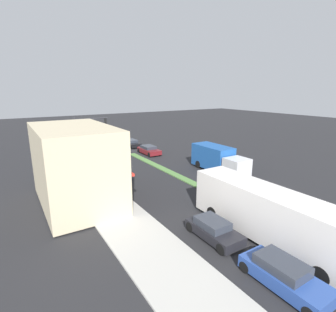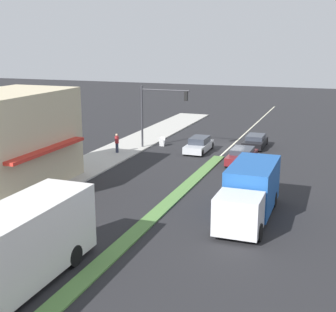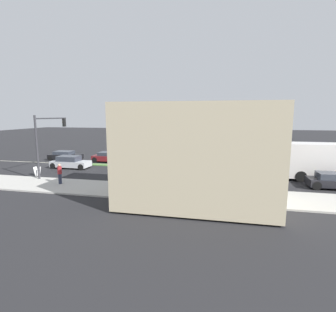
{
  "view_description": "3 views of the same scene",
  "coord_description": "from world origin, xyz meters",
  "px_view_note": "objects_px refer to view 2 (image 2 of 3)",
  "views": [
    {
      "loc": [
        15.39,
        38.62,
        9.21
      ],
      "look_at": [
        -0.54,
        13.22,
        1.61
      ],
      "focal_mm": 28.0,
      "sensor_mm": 36.0,
      "label": 1
    },
    {
      "loc": [
        -9.33,
        41.78,
        9.6
      ],
      "look_at": [
        1.76,
        11.81,
        1.75
      ],
      "focal_mm": 50.0,
      "sensor_mm": 36.0,
      "label": 2
    },
    {
      "loc": [
        27.31,
        19.04,
        5.75
      ],
      "look_at": [
        1.18,
        13.34,
        1.52
      ],
      "focal_mm": 28.0,
      "sensor_mm": 36.0,
      "label": 3
    }
  ],
  "objects_px": {
    "warning_aframe_sign": "(162,142)",
    "sedan_silver": "(199,145)",
    "pedestrian": "(117,143)",
    "traffic_signal_main": "(157,107)",
    "suv_black": "(255,141)",
    "sedan_maroon": "(242,156)",
    "delivery_truck": "(250,192)"
  },
  "relations": [
    {
      "from": "traffic_signal_main",
      "to": "delivery_truck",
      "type": "xyz_separation_m",
      "value": [
        -11.12,
        13.96,
        -2.43
      ]
    },
    {
      "from": "pedestrian",
      "to": "traffic_signal_main",
      "type": "bearing_deg",
      "value": -131.68
    },
    {
      "from": "pedestrian",
      "to": "delivery_truck",
      "type": "relative_size",
      "value": 0.22
    },
    {
      "from": "sedan_silver",
      "to": "sedan_maroon",
      "type": "xyz_separation_m",
      "value": [
        -4.4,
        2.64,
        -0.03
      ]
    },
    {
      "from": "warning_aframe_sign",
      "to": "suv_black",
      "type": "distance_m",
      "value": 8.7
    },
    {
      "from": "sedan_silver",
      "to": "traffic_signal_main",
      "type": "bearing_deg",
      "value": 4.58
    },
    {
      "from": "warning_aframe_sign",
      "to": "sedan_maroon",
      "type": "height_order",
      "value": "sedan_maroon"
    },
    {
      "from": "suv_black",
      "to": "sedan_silver",
      "type": "bearing_deg",
      "value": 38.88
    },
    {
      "from": "delivery_truck",
      "to": "suv_black",
      "type": "bearing_deg",
      "value": -81.07
    },
    {
      "from": "pedestrian",
      "to": "sedan_maroon",
      "type": "distance_m",
      "value": 10.94
    },
    {
      "from": "pedestrian",
      "to": "delivery_truck",
      "type": "height_order",
      "value": "delivery_truck"
    },
    {
      "from": "suv_black",
      "to": "sedan_silver",
      "type": "distance_m",
      "value": 5.65
    },
    {
      "from": "warning_aframe_sign",
      "to": "delivery_truck",
      "type": "bearing_deg",
      "value": 126.05
    },
    {
      "from": "traffic_signal_main",
      "to": "sedan_silver",
      "type": "bearing_deg",
      "value": -175.42
    },
    {
      "from": "warning_aframe_sign",
      "to": "traffic_signal_main",
      "type": "bearing_deg",
      "value": 89.74
    },
    {
      "from": "sedan_maroon",
      "to": "suv_black",
      "type": "bearing_deg",
      "value": -90.0
    },
    {
      "from": "traffic_signal_main",
      "to": "sedan_silver",
      "type": "distance_m",
      "value": 5.12
    },
    {
      "from": "pedestrian",
      "to": "sedan_silver",
      "type": "bearing_deg",
      "value": -153.66
    },
    {
      "from": "warning_aframe_sign",
      "to": "sedan_silver",
      "type": "xyz_separation_m",
      "value": [
        -3.92,
        1.0,
        0.2
      ]
    },
    {
      "from": "warning_aframe_sign",
      "to": "delivery_truck",
      "type": "xyz_separation_m",
      "value": [
        -11.12,
        15.28,
        1.04
      ]
    },
    {
      "from": "warning_aframe_sign",
      "to": "suv_black",
      "type": "bearing_deg",
      "value": -163.0
    },
    {
      "from": "traffic_signal_main",
      "to": "suv_black",
      "type": "distance_m",
      "value": 9.76
    },
    {
      "from": "traffic_signal_main",
      "to": "suv_black",
      "type": "bearing_deg",
      "value": -155.11
    },
    {
      "from": "sedan_silver",
      "to": "sedan_maroon",
      "type": "relative_size",
      "value": 0.99
    },
    {
      "from": "traffic_signal_main",
      "to": "pedestrian",
      "type": "height_order",
      "value": "traffic_signal_main"
    },
    {
      "from": "pedestrian",
      "to": "suv_black",
      "type": "relative_size",
      "value": 0.41
    },
    {
      "from": "delivery_truck",
      "to": "suv_black",
      "type": "distance_m",
      "value": 18.06
    },
    {
      "from": "traffic_signal_main",
      "to": "pedestrian",
      "type": "distance_m",
      "value": 4.86
    },
    {
      "from": "warning_aframe_sign",
      "to": "pedestrian",
      "type": "bearing_deg",
      "value": 58.44
    },
    {
      "from": "traffic_signal_main",
      "to": "delivery_truck",
      "type": "bearing_deg",
      "value": 128.56
    },
    {
      "from": "traffic_signal_main",
      "to": "pedestrian",
      "type": "bearing_deg",
      "value": 48.32
    },
    {
      "from": "suv_black",
      "to": "pedestrian",
      "type": "bearing_deg",
      "value": 31.82
    }
  ]
}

